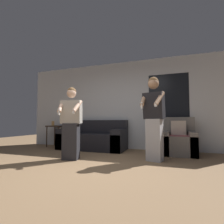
% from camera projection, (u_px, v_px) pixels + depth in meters
% --- Properties ---
extents(ground_plane, '(14.00, 14.00, 0.00)m').
position_uv_depth(ground_plane, '(83.00, 172.00, 2.86)').
color(ground_plane, '#846647').
extents(wall_back, '(6.77, 0.07, 2.70)m').
position_uv_depth(wall_back, '(126.00, 105.00, 5.45)').
color(wall_back, silver).
rests_on(wall_back, ground_plane).
extents(couch, '(1.99, 0.86, 0.87)m').
position_uv_depth(couch, '(93.00, 139.00, 5.24)').
color(couch, black).
rests_on(couch, ground_plane).
extents(armchair, '(0.81, 0.83, 0.94)m').
position_uv_depth(armchair, '(179.00, 141.00, 4.43)').
color(armchair, slate).
rests_on(armchair, ground_plane).
extents(side_table, '(0.53, 0.49, 0.85)m').
position_uv_depth(side_table, '(56.00, 129.00, 5.88)').
color(side_table, '#332319').
rests_on(side_table, ground_plane).
extents(person_left, '(0.51, 0.53, 1.59)m').
position_uv_depth(person_left, '(71.00, 123.00, 3.84)').
color(person_left, '#28282D').
rests_on(person_left, ground_plane).
extents(person_right, '(0.50, 0.55, 1.78)m').
position_uv_depth(person_right, '(154.00, 117.00, 3.70)').
color(person_right, '#B2B2B7').
rests_on(person_right, ground_plane).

